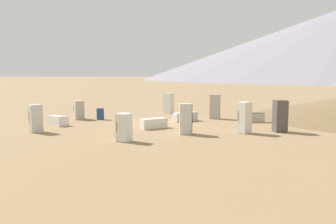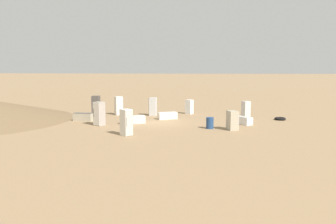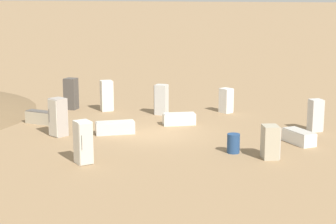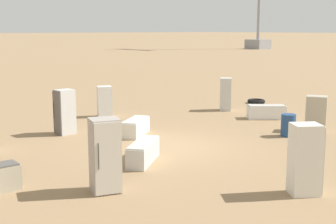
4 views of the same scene
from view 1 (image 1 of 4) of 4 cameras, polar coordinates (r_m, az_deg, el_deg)
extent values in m
plane|color=#937551|center=(23.25, -1.65, -1.92)|extent=(1000.00, 1000.00, 0.00)
cube|color=silver|center=(24.06, 3.00, -0.90)|extent=(1.63, 1.89, 0.62)
cube|color=beige|center=(24.02, 3.01, -0.12)|extent=(1.57, 1.82, 0.04)
cube|color=#B2A88E|center=(26.04, -15.23, 0.35)|extent=(1.01, 0.95, 1.43)
cube|color=#BCB7AD|center=(25.97, -15.96, 0.31)|extent=(0.69, 0.41, 1.37)
cylinder|color=#2D2D2D|center=(26.23, -16.16, 0.52)|extent=(0.02, 0.02, 0.50)
cube|color=silver|center=(28.85, 0.17, 1.53)|extent=(0.89, 0.91, 1.79)
cube|color=beige|center=(29.06, -0.41, 1.56)|extent=(0.50, 0.37, 1.72)
cylinder|color=#2D2D2D|center=(29.24, -0.21, 1.77)|extent=(0.02, 0.02, 0.63)
cube|color=silver|center=(18.85, 3.06, -1.21)|extent=(0.59, 0.69, 1.77)
cube|color=#56514C|center=(18.88, 4.13, -1.20)|extent=(0.54, 0.07, 1.70)
cylinder|color=#2D2D2D|center=(18.68, 4.28, -1.01)|extent=(0.02, 0.02, 0.62)
cube|color=#B2A88E|center=(24.37, 14.35, -0.95)|extent=(0.61, 1.76, 0.66)
cube|color=#56514C|center=(24.32, 14.37, -0.12)|extent=(0.58, 1.69, 0.04)
cube|color=#4C4742|center=(20.65, 18.90, -0.68)|extent=(0.75, 0.76, 1.90)
cube|color=#56514C|center=(20.80, 19.80, -0.67)|extent=(0.64, 0.12, 1.83)
cylinder|color=#2D2D2D|center=(20.59, 20.16, -0.48)|extent=(0.02, 0.02, 0.67)
cube|color=white|center=(23.50, -18.73, -1.45)|extent=(1.67, 1.78, 0.59)
cube|color=#BCB7AD|center=(23.46, -18.75, -0.69)|extent=(1.61, 1.71, 0.04)
cube|color=#A89E93|center=(25.63, 8.19, 0.94)|extent=(0.84, 0.88, 1.89)
cube|color=beige|center=(25.96, 8.35, 1.01)|extent=(0.26, 0.66, 1.82)
cylinder|color=#2D2D2D|center=(25.93, 8.91, 1.20)|extent=(0.02, 0.02, 0.66)
cube|color=silver|center=(20.98, -21.97, -1.04)|extent=(0.83, 0.84, 1.66)
cube|color=#BCB7AD|center=(20.88, -22.83, -1.11)|extent=(0.43, 0.39, 1.59)
cylinder|color=#2D2D2D|center=(21.05, -23.08, -0.83)|extent=(0.02, 0.02, 0.58)
cube|color=white|center=(16.99, -7.66, -2.65)|extent=(0.80, 0.84, 1.45)
cube|color=silver|center=(16.74, -8.25, -2.80)|extent=(0.31, 0.59, 1.39)
cylinder|color=#2D2D2D|center=(16.84, -8.95, -2.51)|extent=(0.02, 0.02, 0.51)
cube|color=silver|center=(20.93, -2.53, -2.05)|extent=(1.49, 1.77, 0.60)
cube|color=silver|center=(20.89, -2.53, -1.18)|extent=(1.43, 1.70, 0.04)
cube|color=silver|center=(19.65, 13.20, -0.94)|extent=(0.88, 0.88, 1.84)
cube|color=silver|center=(19.35, 12.61, -1.04)|extent=(0.42, 0.41, 1.77)
cylinder|color=#2D2D2D|center=(19.43, 12.08, -0.72)|extent=(0.02, 0.02, 0.64)
cylinder|color=navy|center=(25.50, -11.71, -0.33)|extent=(0.56, 0.56, 0.86)
camera|label=2|loc=(49.98, -8.79, 7.54)|focal=35.00mm
camera|label=3|loc=(49.48, -14.21, 10.34)|focal=60.00mm
camera|label=4|loc=(36.23, 16.37, 7.33)|focal=50.00mm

